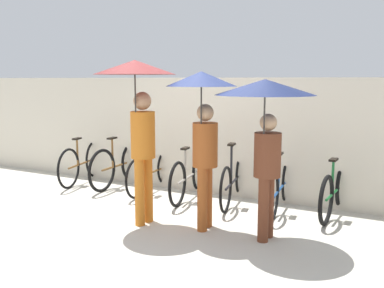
# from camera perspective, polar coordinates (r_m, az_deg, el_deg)

# --- Properties ---
(ground_plane) EXTENTS (30.00, 30.00, 0.00)m
(ground_plane) POSITION_cam_1_polar(r_m,az_deg,el_deg) (5.57, -4.71, -11.58)
(ground_plane) COLOR beige
(back_wall) EXTENTS (13.29, 0.12, 1.95)m
(back_wall) POSITION_cam_1_polar(r_m,az_deg,el_deg) (7.11, 3.94, 0.95)
(back_wall) COLOR beige
(back_wall) RESTS_ON ground
(parked_bicycle_0) EXTENTS (0.53, 1.68, 1.10)m
(parked_bicycle_0) POSITION_cam_1_polar(r_m,az_deg,el_deg) (8.28, -14.36, -2.35)
(parked_bicycle_0) COLOR black
(parked_bicycle_0) RESTS_ON ground
(parked_bicycle_1) EXTENTS (0.44, 1.72, 0.99)m
(parked_bicycle_1) POSITION_cam_1_polar(r_m,az_deg,el_deg) (7.88, -9.78, -2.72)
(parked_bicycle_1) COLOR black
(parked_bicycle_1) RESTS_ON ground
(parked_bicycle_2) EXTENTS (0.44, 1.71, 1.09)m
(parked_bicycle_2) POSITION_cam_1_polar(r_m,az_deg,el_deg) (7.43, -5.26, -3.51)
(parked_bicycle_2) COLOR black
(parked_bicycle_2) RESTS_ON ground
(parked_bicycle_3) EXTENTS (0.46, 1.77, 1.08)m
(parked_bicycle_3) POSITION_cam_1_polar(r_m,az_deg,el_deg) (7.00, -0.35, -4.19)
(parked_bicycle_3) COLOR black
(parked_bicycle_3) RESTS_ON ground
(parked_bicycle_4) EXTENTS (0.48, 1.75, 1.03)m
(parked_bicycle_4) POSITION_cam_1_polar(r_m,az_deg,el_deg) (6.75, 5.60, -4.73)
(parked_bicycle_4) COLOR black
(parked_bicycle_4) RESTS_ON ground
(parked_bicycle_5) EXTENTS (0.44, 1.67, 0.97)m
(parked_bicycle_5) POSITION_cam_1_polar(r_m,az_deg,el_deg) (6.48, 11.72, -5.61)
(parked_bicycle_5) COLOR black
(parked_bicycle_5) RESTS_ON ground
(parked_bicycle_6) EXTENTS (0.44, 1.63, 1.03)m
(parked_bicycle_6) POSITION_cam_1_polar(r_m,az_deg,el_deg) (6.42, 18.50, -5.94)
(parked_bicycle_6) COLOR black
(parked_bicycle_6) RESTS_ON ground
(pedestrian_leading) EXTENTS (1.04, 1.04, 2.16)m
(pedestrian_leading) POSITION_cam_1_polar(r_m,az_deg,el_deg) (5.51, -7.24, 6.32)
(pedestrian_leading) COLOR #C66B1E
(pedestrian_leading) RESTS_ON ground
(pedestrian_center) EXTENTS (0.87, 0.87, 2.02)m
(pedestrian_center) POSITION_cam_1_polar(r_m,az_deg,el_deg) (5.27, 1.46, 4.27)
(pedestrian_center) COLOR #9E4C1E
(pedestrian_center) RESTS_ON ground
(pedestrian_trailing) EXTENTS (1.15, 1.15, 1.93)m
(pedestrian_trailing) POSITION_cam_1_polar(r_m,az_deg,el_deg) (4.96, 9.79, 4.49)
(pedestrian_trailing) COLOR brown
(pedestrian_trailing) RESTS_ON ground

